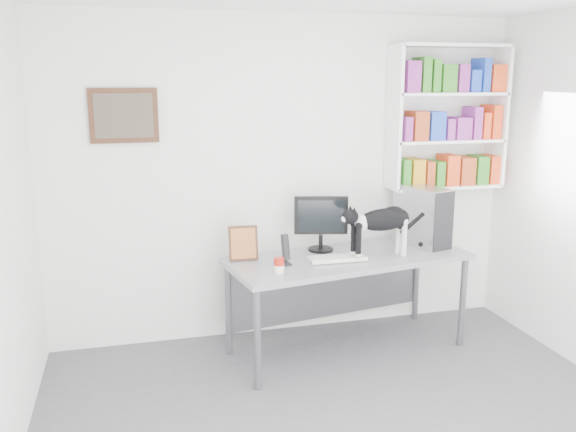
{
  "coord_description": "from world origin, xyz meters",
  "views": [
    {
      "loc": [
        -1.28,
        -2.93,
        2.18
      ],
      "look_at": [
        -0.11,
        1.53,
        1.13
      ],
      "focal_mm": 38.0,
      "sensor_mm": 36.0,
      "label": 1
    }
  ],
  "objects_px": {
    "monitor": "(321,223)",
    "pc_tower": "(422,216)",
    "bookshelf": "(447,117)",
    "soup_can": "(279,265)",
    "cat": "(381,232)",
    "desk": "(347,303)",
    "speaker": "(285,249)",
    "keyboard": "(337,258)",
    "leaning_print": "(243,243)"
  },
  "relations": [
    {
      "from": "desk",
      "to": "cat",
      "type": "distance_m",
      "value": 0.66
    },
    {
      "from": "pc_tower",
      "to": "speaker",
      "type": "distance_m",
      "value": 1.3
    },
    {
      "from": "monitor",
      "to": "leaning_print",
      "type": "relative_size",
      "value": 1.65
    },
    {
      "from": "bookshelf",
      "to": "cat",
      "type": "xyz_separation_m",
      "value": [
        -0.8,
        -0.51,
        -0.84
      ]
    },
    {
      "from": "monitor",
      "to": "pc_tower",
      "type": "xyz_separation_m",
      "value": [
        0.88,
        -0.04,
        0.02
      ]
    },
    {
      "from": "bookshelf",
      "to": "leaning_print",
      "type": "bearing_deg",
      "value": -170.92
    },
    {
      "from": "monitor",
      "to": "keyboard",
      "type": "xyz_separation_m",
      "value": [
        0.04,
        -0.3,
        -0.21
      ]
    },
    {
      "from": "speaker",
      "to": "desk",
      "type": "bearing_deg",
      "value": -12.57
    },
    {
      "from": "monitor",
      "to": "speaker",
      "type": "distance_m",
      "value": 0.5
    },
    {
      "from": "pc_tower",
      "to": "monitor",
      "type": "bearing_deg",
      "value": 161.5
    },
    {
      "from": "leaning_print",
      "to": "cat",
      "type": "relative_size",
      "value": 0.42
    },
    {
      "from": "speaker",
      "to": "monitor",
      "type": "bearing_deg",
      "value": 16.39
    },
    {
      "from": "cat",
      "to": "monitor",
      "type": "bearing_deg",
      "value": 133.34
    },
    {
      "from": "bookshelf",
      "to": "monitor",
      "type": "distance_m",
      "value": 1.47
    },
    {
      "from": "bookshelf",
      "to": "speaker",
      "type": "distance_m",
      "value": 1.9
    },
    {
      "from": "bookshelf",
      "to": "monitor",
      "type": "height_order",
      "value": "bookshelf"
    },
    {
      "from": "monitor",
      "to": "leaning_print",
      "type": "distance_m",
      "value": 0.68
    },
    {
      "from": "bookshelf",
      "to": "speaker",
      "type": "xyz_separation_m",
      "value": [
        -1.58,
        -0.5,
        -0.93
      ]
    },
    {
      "from": "desk",
      "to": "cat",
      "type": "bearing_deg",
      "value": -33.77
    },
    {
      "from": "bookshelf",
      "to": "monitor",
      "type": "bearing_deg",
      "value": -170.67
    },
    {
      "from": "bookshelf",
      "to": "pc_tower",
      "type": "distance_m",
      "value": 0.89
    },
    {
      "from": "soup_can",
      "to": "cat",
      "type": "height_order",
      "value": "cat"
    },
    {
      "from": "monitor",
      "to": "keyboard",
      "type": "relative_size",
      "value": 1.04
    },
    {
      "from": "desk",
      "to": "pc_tower",
      "type": "distance_m",
      "value": 0.98
    },
    {
      "from": "keyboard",
      "to": "soup_can",
      "type": "height_order",
      "value": "soup_can"
    },
    {
      "from": "monitor",
      "to": "leaning_print",
      "type": "bearing_deg",
      "value": -157.68
    },
    {
      "from": "pc_tower",
      "to": "speaker",
      "type": "height_order",
      "value": "pc_tower"
    },
    {
      "from": "desk",
      "to": "leaning_print",
      "type": "height_order",
      "value": "leaning_print"
    },
    {
      "from": "speaker",
      "to": "leaning_print",
      "type": "relative_size",
      "value": 0.88
    },
    {
      "from": "keyboard",
      "to": "leaning_print",
      "type": "height_order",
      "value": "leaning_print"
    },
    {
      "from": "cat",
      "to": "soup_can",
      "type": "bearing_deg",
      "value": -177.09
    },
    {
      "from": "pc_tower",
      "to": "bookshelf",
      "type": "bearing_deg",
      "value": 20.47
    },
    {
      "from": "speaker",
      "to": "cat",
      "type": "height_order",
      "value": "cat"
    },
    {
      "from": "bookshelf",
      "to": "keyboard",
      "type": "relative_size",
      "value": 2.79
    },
    {
      "from": "desk",
      "to": "soup_can",
      "type": "distance_m",
      "value": 0.83
    },
    {
      "from": "leaning_print",
      "to": "keyboard",
      "type": "bearing_deg",
      "value": -12.55
    },
    {
      "from": "desk",
      "to": "monitor",
      "type": "xyz_separation_m",
      "value": [
        -0.17,
        0.21,
        0.63
      ]
    },
    {
      "from": "monitor",
      "to": "pc_tower",
      "type": "bearing_deg",
      "value": 11.27
    },
    {
      "from": "pc_tower",
      "to": "soup_can",
      "type": "height_order",
      "value": "pc_tower"
    },
    {
      "from": "bookshelf",
      "to": "cat",
      "type": "height_order",
      "value": "bookshelf"
    },
    {
      "from": "desk",
      "to": "pc_tower",
      "type": "relative_size",
      "value": 3.86
    },
    {
      "from": "bookshelf",
      "to": "pc_tower",
      "type": "xyz_separation_m",
      "value": [
        -0.32,
        -0.23,
        -0.8
      ]
    },
    {
      "from": "monitor",
      "to": "speaker",
      "type": "height_order",
      "value": "monitor"
    },
    {
      "from": "monitor",
      "to": "keyboard",
      "type": "distance_m",
      "value": 0.37
    },
    {
      "from": "leaning_print",
      "to": "cat",
      "type": "bearing_deg",
      "value": -7.78
    },
    {
      "from": "pc_tower",
      "to": "cat",
      "type": "relative_size",
      "value": 0.75
    },
    {
      "from": "desk",
      "to": "soup_can",
      "type": "height_order",
      "value": "soup_can"
    },
    {
      "from": "desk",
      "to": "speaker",
      "type": "xyz_separation_m",
      "value": [
        -0.54,
        -0.1,
        0.52
      ]
    },
    {
      "from": "bookshelf",
      "to": "keyboard",
      "type": "xyz_separation_m",
      "value": [
        -1.16,
        -0.5,
        -1.03
      ]
    },
    {
      "from": "keyboard",
      "to": "pc_tower",
      "type": "height_order",
      "value": "pc_tower"
    }
  ]
}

